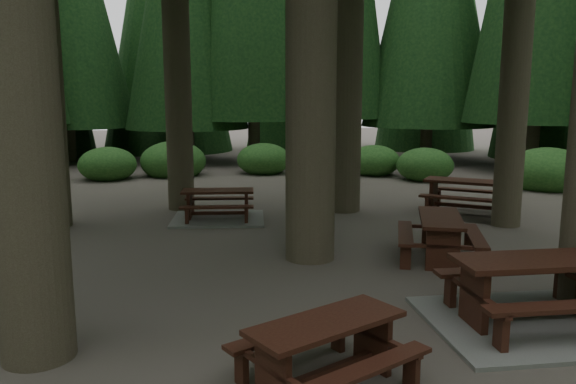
{
  "coord_description": "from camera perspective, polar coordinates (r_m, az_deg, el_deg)",
  "views": [
    {
      "loc": [
        -1.07,
        -9.0,
        2.76
      ],
      "look_at": [
        0.49,
        0.62,
        1.1
      ],
      "focal_mm": 35.0,
      "sensor_mm": 36.0,
      "label": 1
    }
  ],
  "objects": [
    {
      "name": "picnic_table_f",
      "position": [
        9.94,
        15.19,
        -3.82
      ],
      "size": [
        1.91,
        2.11,
        0.75
      ],
      "rotation": [
        0.0,
        0.0,
        1.22
      ],
      "color": "#351410",
      "rests_on": "ground"
    },
    {
      "name": "ground",
      "position": [
        9.47,
        -2.32,
        -7.28
      ],
      "size": [
        80.0,
        80.0,
        0.0
      ],
      "primitive_type": "plane",
      "color": "#4F4840",
      "rests_on": "ground"
    },
    {
      "name": "shrub_ring",
      "position": [
        10.18,
        1.1,
        -3.74
      ],
      "size": [
        23.86,
        24.64,
        1.49
      ],
      "color": "#1F501B",
      "rests_on": "ground"
    },
    {
      "name": "picnic_table_a",
      "position": [
        7.55,
        23.78,
        -10.19
      ],
      "size": [
        2.55,
        2.12,
        0.85
      ],
      "rotation": [
        0.0,
        0.0,
        -0.02
      ],
      "color": "gray",
      "rests_on": "ground"
    },
    {
      "name": "picnic_table_c",
      "position": [
        12.79,
        -7.1,
        -1.85
      ],
      "size": [
        2.2,
        1.88,
        0.69
      ],
      "rotation": [
        0.0,
        0.0,
        -0.1
      ],
      "color": "gray",
      "rests_on": "ground"
    },
    {
      "name": "picnic_table_e",
      "position": [
        5.53,
        3.91,
        -15.04
      ],
      "size": [
        1.97,
        1.84,
        0.68
      ],
      "rotation": [
        0.0,
        0.0,
        0.48
      ],
      "color": "#351410",
      "rests_on": "ground"
    },
    {
      "name": "picnic_table_d",
      "position": [
        13.98,
        17.58,
        0.06
      ],
      "size": [
        2.4,
        2.32,
        0.81
      ],
      "rotation": [
        0.0,
        0.0,
        -0.62
      ],
      "color": "#351410",
      "rests_on": "ground"
    }
  ]
}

